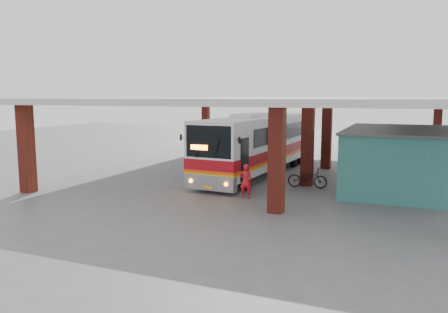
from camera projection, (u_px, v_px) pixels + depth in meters
ground at (235, 192)px, 21.90m from camera, size 90.00×90.00×0.00m
brick_columns at (288, 141)px, 25.63m from camera, size 20.10×21.60×4.35m
canopy_roof at (280, 100)px, 27.04m from camera, size 21.00×23.00×0.30m
shop_building at (398, 159)px, 22.49m from camera, size 5.20×8.20×3.11m
coach_bus at (258, 144)px, 26.63m from camera, size 3.52×13.10×3.78m
motorcycle at (307, 178)px, 22.79m from camera, size 2.09×0.93×1.06m
pedestrian at (246, 181)px, 20.35m from camera, size 0.65×0.48×1.64m
red_chair at (354, 172)px, 25.75m from camera, size 0.42×0.42×0.72m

